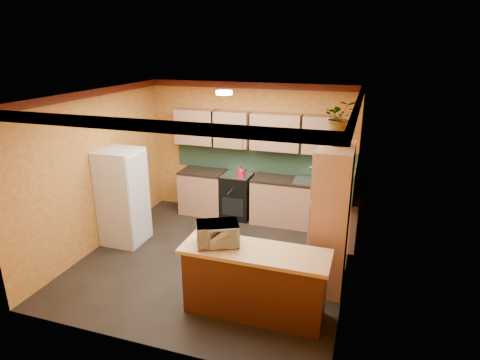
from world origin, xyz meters
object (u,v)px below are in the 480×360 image
Objects in this scene: fridge at (123,197)px; breakfast_bar at (254,283)px; microwave at (217,234)px; pantry at (331,219)px; base_cabinets_back at (267,200)px; stove at (237,196)px.

fridge reaches higher than breakfast_bar.
microwave is (-0.50, 0.00, 0.64)m from breakfast_bar.
base_cabinets_back is at bearing 126.49° from pantry.
pantry is (1.41, -1.91, 0.61)m from base_cabinets_back.
pantry is at bearing 50.17° from breakfast_bar.
fridge is (-1.56, -1.65, 0.39)m from stove.
breakfast_bar is at bearing -67.50° from stove.
breakfast_bar is 3.37× the size of microwave.
breakfast_bar is (1.20, -2.91, -0.02)m from stove.
base_cabinets_back is 2.03× the size of breakfast_bar.
fridge is (-2.19, -1.65, 0.41)m from base_cabinets_back.
pantry reaches higher than stove.
stove is 1.70× the size of microwave.
pantry is (3.60, -0.26, 0.20)m from fridge.
base_cabinets_back is 2.45m from pantry.
base_cabinets_back is 2.15× the size of fridge.
breakfast_bar is 0.81m from microwave.
pantry is at bearing -53.51° from base_cabinets_back.
pantry is 3.93× the size of microwave.
breakfast_bar is (2.77, -1.25, -0.41)m from fridge.
stove reaches higher than base_cabinets_back.
microwave is at bearing -76.41° from stove.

